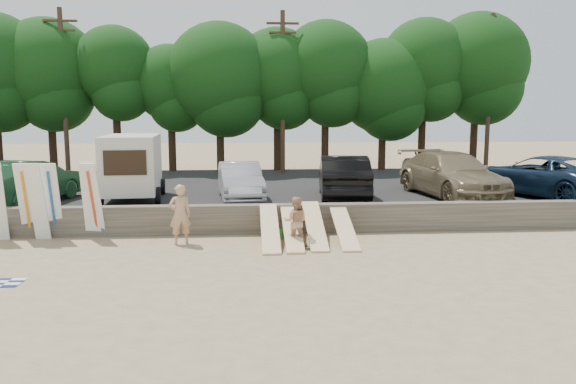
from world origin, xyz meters
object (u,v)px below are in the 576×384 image
Objects in this scene: beachgoer_b at (296,222)px; cooler at (277,234)px; car_5 at (544,176)px; car_4 at (452,174)px; car_3 at (343,177)px; car_2 at (240,181)px; box_trailer at (132,164)px; car_1 at (28,182)px; beachgoer_a at (180,215)px.

cooler is at bearing -53.96° from beachgoer_b.
car_4 is at bearing -24.17° from car_5.
car_4 is at bearing -171.83° from car_3.
car_2 is at bearing -60.20° from beachgoer_b.
car_2 is 4.39m from cooler.
beachgoer_b is (5.97, -5.35, -1.34)m from box_trailer.
car_3 is 4.53m from car_4.
beachgoer_b is (-2.38, -5.11, -0.79)m from car_3.
car_5 is 11.98m from cooler.
box_trailer is at bearing -152.72° from car_1.
beachgoer_a is (-1.85, -4.61, -0.47)m from car_2.
car_3 is 3.37× the size of beachgoer_b.
beachgoer_a is at bearing 43.57° from car_3.
beachgoer_a is at bearing 2.77° from beachgoer_b.
beachgoer_b is at bearing 71.09° from car_3.
box_trailer is 8.37m from car_3.
car_3 is (4.12, -0.02, 0.13)m from car_2.
car_2 is at bearing -159.70° from car_1.
box_trailer is 2.17× the size of beachgoer_a.
car_1 is at bearing -51.30° from beachgoer_a.
box_trailer is at bearing 171.20° from car_2.
box_trailer reaches higher than car_5.
beachgoer_a is (-14.31, -4.53, -0.59)m from car_5.
car_3 is at bearing 66.40° from cooler.
cooler is (-2.89, -4.00, -1.40)m from car_3.
beachgoer_b is at bearing -46.20° from box_trailer.
car_5 is at bearing -11.37° from car_4.
car_5 reaches higher than beachgoer_b.
beachgoer_b is at bearing 171.39° from car_1.
box_trailer is 7.19m from cooler.
car_4 is 16.39× the size of cooler.
car_4 reaches higher than cooler.
car_2 is 12.46m from car_5.
car_1 is at bearing -19.72° from car_5.
beachgoer_a is at bearing 162.89° from car_1.
car_4 is (16.62, 0.60, 0.08)m from car_1.
car_5 is (12.46, -0.07, 0.11)m from car_2.
box_trailer is 4.29m from car_2.
box_trailer is 0.79× the size of car_3.
car_3 is at bearing -103.95° from beachgoer_b.
car_5 is (8.34, -0.06, -0.02)m from car_3.
car_4 reaches higher than car_3.
car_1 is 3.21× the size of beachgoer_b.
beachgoer_a reaches higher than beachgoer_b.
car_4 reaches higher than beachgoer_a.
car_1 is (-3.74, -0.67, -0.60)m from box_trailer.
beachgoer_b is at bearing -52.69° from cooler.
car_5 is at bearing -5.38° from box_trailer.
car_2 is at bearing -128.95° from beachgoer_a.
car_1 is 0.80× the size of car_4.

